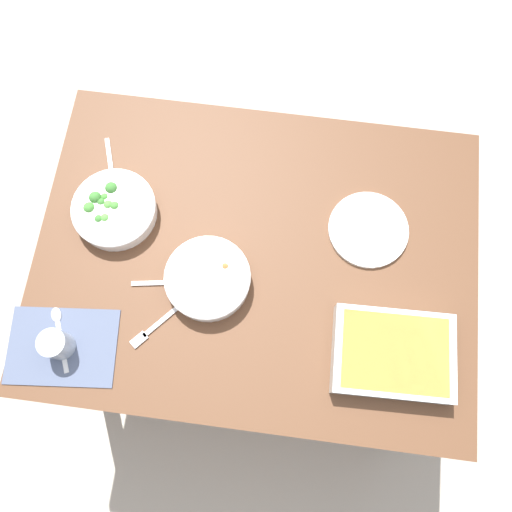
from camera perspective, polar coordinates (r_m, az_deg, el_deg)
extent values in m
plane|color=#B2A899|center=(2.12, 0.00, -5.76)|extent=(6.00, 6.00, 0.00)
cube|color=brown|center=(1.42, 0.00, -0.23)|extent=(1.20, 0.90, 0.04)
cylinder|color=brown|center=(1.83, -19.15, -13.12)|extent=(0.06, 0.06, 0.70)
cylinder|color=brown|center=(1.80, 16.42, -17.74)|extent=(0.06, 0.06, 0.70)
cylinder|color=brown|center=(2.00, -14.26, 9.35)|extent=(0.06, 0.06, 0.70)
cylinder|color=brown|center=(1.97, 17.40, 5.58)|extent=(0.06, 0.06, 0.70)
cube|color=#4C5670|center=(1.44, -20.55, -9.31)|extent=(0.30, 0.23, 0.00)
cylinder|color=white|center=(1.36, -5.31, -2.57)|extent=(0.22, 0.22, 0.05)
torus|color=white|center=(1.34, -5.39, -2.32)|extent=(0.23, 0.23, 0.01)
cylinder|color=olive|center=(1.36, -5.32, -2.54)|extent=(0.18, 0.18, 0.03)
sphere|color=silver|center=(1.35, -5.88, -1.71)|extent=(0.02, 0.02, 0.02)
sphere|color=#C66633|center=(1.35, -3.24, -1.15)|extent=(0.02, 0.02, 0.02)
sphere|color=#C66633|center=(1.35, -3.39, -1.19)|extent=(0.02, 0.02, 0.02)
cylinder|color=white|center=(1.47, -15.25, 4.89)|extent=(0.22, 0.22, 0.05)
torus|color=white|center=(1.45, -15.46, 5.19)|extent=(0.23, 0.23, 0.01)
cylinder|color=#8CB272|center=(1.47, -15.28, 4.93)|extent=(0.18, 0.18, 0.02)
sphere|color=#3D7A33|center=(1.48, -17.27, 6.15)|extent=(0.03, 0.03, 0.03)
sphere|color=#3D7A33|center=(1.48, -15.64, 7.21)|extent=(0.03, 0.03, 0.03)
sphere|color=#3D7A33|center=(1.45, -16.92, 3.90)|extent=(0.02, 0.02, 0.02)
sphere|color=#3D7A33|center=(1.47, -16.67, 5.71)|extent=(0.02, 0.02, 0.02)
sphere|color=#478C38|center=(1.47, -17.89, 5.07)|extent=(0.03, 0.03, 0.03)
sphere|color=#569E42|center=(1.45, -16.29, 4.03)|extent=(0.02, 0.02, 0.02)
sphere|color=#569E42|center=(1.46, -15.95, 5.43)|extent=(0.03, 0.03, 0.03)
sphere|color=#478C38|center=(1.47, -16.31, 6.25)|extent=(0.02, 0.02, 0.02)
sphere|color=#478C38|center=(1.46, -15.28, 5.34)|extent=(0.03, 0.03, 0.03)
cube|color=silver|center=(1.37, 14.82, -10.38)|extent=(0.31, 0.23, 0.06)
cube|color=gold|center=(1.35, 14.95, -10.32)|extent=(0.27, 0.20, 0.04)
cylinder|color=#B2BCC6|center=(1.40, -21.11, -9.08)|extent=(0.07, 0.07, 0.08)
cylinder|color=black|center=(1.42, -20.93, -9.15)|extent=(0.06, 0.06, 0.05)
cylinder|color=white|center=(1.46, 12.26, 2.87)|extent=(0.22, 0.22, 0.01)
cube|color=silver|center=(1.41, -10.77, -2.94)|extent=(0.14, 0.03, 0.01)
ellipsoid|color=silver|center=(1.39, -7.34, -2.83)|extent=(0.04, 0.03, 0.01)
cube|color=silver|center=(1.57, -15.79, 10.14)|extent=(0.06, 0.14, 0.01)
ellipsoid|color=silver|center=(1.53, -15.44, 7.42)|extent=(0.04, 0.05, 0.01)
cube|color=silver|center=(1.44, -20.56, -9.30)|extent=(0.07, 0.13, 0.01)
ellipsoid|color=silver|center=(1.46, -21.15, -6.06)|extent=(0.04, 0.05, 0.01)
cube|color=silver|center=(1.38, -10.01, -6.77)|extent=(0.10, 0.11, 0.01)
cube|color=silver|center=(1.39, -12.76, -8.99)|extent=(0.05, 0.05, 0.01)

